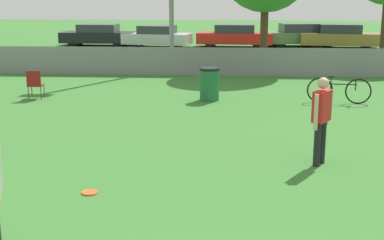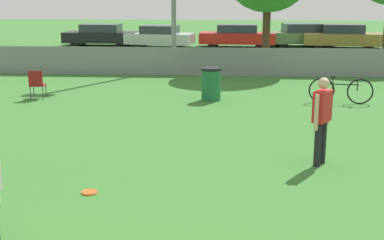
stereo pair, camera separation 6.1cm
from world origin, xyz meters
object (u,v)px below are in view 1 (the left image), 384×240
at_px(frisbee_disc, 90,192).
at_px(trash_bin, 210,84).
at_px(folding_chair_sideline, 35,83).
at_px(player_thrower_red, 321,115).
at_px(parked_car_red, 235,36).
at_px(parked_car_olive, 299,35).
at_px(parked_car_silver, 157,36).
at_px(parked_car_tan, 340,36).
at_px(parked_car_dark, 98,35).
at_px(bicycle_sideline, 339,90).

height_order(frisbee_disc, trash_bin, trash_bin).
bearing_deg(folding_chair_sideline, trash_bin, 176.78).
distance_m(player_thrower_red, parked_car_red, 22.04).
height_order(player_thrower_red, parked_car_olive, player_thrower_red).
bearing_deg(parked_car_silver, trash_bin, -67.64).
distance_m(parked_car_silver, parked_car_tan, 10.68).
distance_m(folding_chair_sideline, parked_car_silver, 15.92).
height_order(folding_chair_sideline, parked_car_silver, parked_car_silver).
bearing_deg(parked_car_tan, trash_bin, -106.41).
bearing_deg(folding_chair_sideline, parked_car_silver, -100.87).
distance_m(folding_chair_sideline, trash_bin, 5.32).
height_order(player_thrower_red, parked_car_red, player_thrower_red).
distance_m(folding_chair_sideline, parked_car_dark, 16.54).
bearing_deg(parked_car_tan, folding_chair_sideline, -120.10).
distance_m(frisbee_disc, parked_car_dark, 24.72).
xyz_separation_m(bicycle_sideline, parked_car_dark, (-11.01, 16.53, 0.26)).
height_order(bicycle_sideline, trash_bin, trash_bin).
distance_m(bicycle_sideline, parked_car_tan, 16.49).
distance_m(player_thrower_red, parked_car_olive, 22.90).
bearing_deg(parked_car_tan, parked_car_silver, -171.13).
distance_m(player_thrower_red, bicycle_sideline, 6.04).
xyz_separation_m(parked_car_silver, parked_car_tan, (10.68, 0.22, 0.04)).
bearing_deg(parked_car_silver, player_thrower_red, -65.42).
distance_m(parked_car_red, parked_car_tan, 6.11).
bearing_deg(parked_car_red, parked_car_dark, -179.06).
bearing_deg(bicycle_sideline, player_thrower_red, -98.21).
bearing_deg(parked_car_olive, frisbee_disc, -113.10).
height_order(trash_bin, parked_car_tan, parked_car_tan).
xyz_separation_m(folding_chair_sideline, bicycle_sideline, (9.12, -0.10, -0.10)).
xyz_separation_m(folding_chair_sideline, parked_car_tan, (12.44, 16.05, 0.17)).
bearing_deg(player_thrower_red, parked_car_olive, 25.62).
bearing_deg(parked_car_red, parked_car_tan, 3.02).
xyz_separation_m(bicycle_sideline, trash_bin, (-3.81, 0.22, 0.11)).
relative_size(parked_car_olive, parked_car_tan, 0.96).
bearing_deg(folding_chair_sideline, player_thrower_red, 137.51).
height_order(bicycle_sideline, parked_car_dark, parked_car_dark).
distance_m(frisbee_disc, parked_car_tan, 25.32).
distance_m(parked_car_dark, parked_car_silver, 3.70).
xyz_separation_m(parked_car_silver, parked_car_olive, (8.44, 1.01, 0.04)).
height_order(parked_car_silver, parked_car_red, parked_car_red).
bearing_deg(player_thrower_red, frisbee_disc, 145.92).
height_order(player_thrower_red, parked_car_silver, player_thrower_red).
height_order(parked_car_dark, parked_car_tan, parked_car_tan).
distance_m(parked_car_dark, parked_car_tan, 14.33).
relative_size(player_thrower_red, frisbee_disc, 6.35).
bearing_deg(parked_car_olive, parked_car_silver, 178.79).
height_order(frisbee_disc, parked_car_tan, parked_car_tan).
bearing_deg(player_thrower_red, parked_car_tan, 19.71).
bearing_deg(bicycle_sideline, parked_car_silver, 121.45).
height_order(parked_car_red, parked_car_tan, parked_car_tan).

